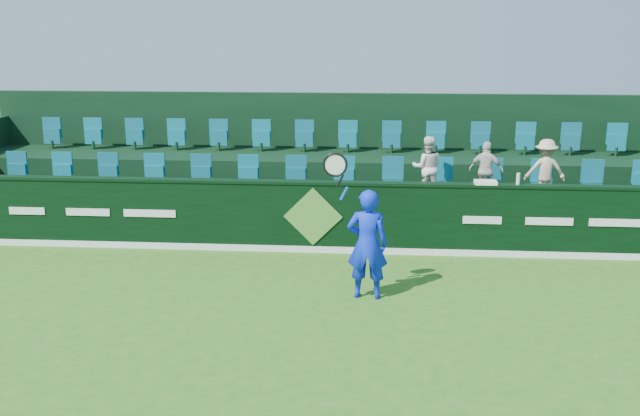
# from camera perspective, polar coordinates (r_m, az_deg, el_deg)

# --- Properties ---
(ground) EXTENTS (60.00, 60.00, 0.00)m
(ground) POSITION_cam_1_polar(r_m,az_deg,el_deg) (9.81, -2.56, -10.62)
(ground) COLOR #2C6818
(ground) RESTS_ON ground
(sponsor_hoarding) EXTENTS (16.00, 0.25, 1.35)m
(sponsor_hoarding) POSITION_cam_1_polar(r_m,az_deg,el_deg) (13.32, -0.51, -0.68)
(sponsor_hoarding) COLOR black
(sponsor_hoarding) RESTS_ON ground
(stand_tier_front) EXTENTS (16.00, 2.00, 0.80)m
(stand_tier_front) POSITION_cam_1_polar(r_m,az_deg,el_deg) (14.46, -0.15, -0.59)
(stand_tier_front) COLOR black
(stand_tier_front) RESTS_ON ground
(stand_tier_back) EXTENTS (16.00, 1.80, 1.30)m
(stand_tier_back) POSITION_cam_1_polar(r_m,az_deg,el_deg) (16.24, 0.38, 2.00)
(stand_tier_back) COLOR black
(stand_tier_back) RESTS_ON ground
(stand_rear) EXTENTS (16.00, 4.10, 2.60)m
(stand_rear) POSITION_cam_1_polar(r_m,az_deg,el_deg) (16.56, 0.50, 4.25)
(stand_rear) COLOR black
(stand_rear) RESTS_ON ground
(seat_row_front) EXTENTS (13.50, 0.50, 0.60)m
(seat_row_front) POSITION_cam_1_polar(r_m,az_deg,el_deg) (14.68, -0.03, 2.45)
(seat_row_front) COLOR #115C6E
(seat_row_front) RESTS_ON stand_tier_front
(seat_row_back) EXTENTS (13.50, 0.50, 0.60)m
(seat_row_back) POSITION_cam_1_polar(r_m,az_deg,el_deg) (16.35, 0.46, 5.48)
(seat_row_back) COLOR #115C6E
(seat_row_back) RESTS_ON stand_tier_back
(tennis_player) EXTENTS (1.08, 0.44, 2.38)m
(tennis_player) POSITION_cam_1_polar(r_m,az_deg,el_deg) (11.02, 3.77, -2.82)
(tennis_player) COLOR #0D28E7
(tennis_player) RESTS_ON ground
(spectator_left) EXTENTS (0.61, 0.47, 1.24)m
(spectator_left) POSITION_cam_1_polar(r_m,az_deg,el_deg) (14.24, 8.57, 3.23)
(spectator_left) COLOR white
(spectator_left) RESTS_ON stand_tier_front
(spectator_middle) EXTENTS (0.73, 0.50, 1.15)m
(spectator_middle) POSITION_cam_1_polar(r_m,az_deg,el_deg) (14.38, 13.16, 2.94)
(spectator_middle) COLOR silver
(spectator_middle) RESTS_ON stand_tier_front
(spectator_right) EXTENTS (0.80, 0.47, 1.21)m
(spectator_right) POSITION_cam_1_polar(r_m,az_deg,el_deg) (14.59, 17.57, 2.92)
(spectator_right) COLOR #CCB390
(spectator_right) RESTS_ON stand_tier_front
(towel) EXTENTS (0.40, 0.26, 0.06)m
(towel) POSITION_cam_1_polar(r_m,az_deg,el_deg) (13.27, 13.10, 2.01)
(towel) COLOR white
(towel) RESTS_ON sponsor_hoarding
(drinks_bottle) EXTENTS (0.07, 0.07, 0.21)m
(drinks_bottle) POSITION_cam_1_polar(r_m,az_deg,el_deg) (13.35, 15.57, 2.27)
(drinks_bottle) COLOR silver
(drinks_bottle) RESTS_ON sponsor_hoarding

